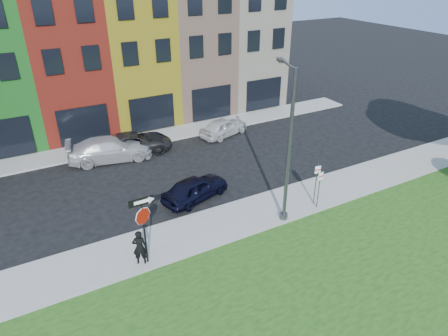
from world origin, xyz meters
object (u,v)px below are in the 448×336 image
sedan_near (195,188)px  street_lamp (288,148)px  stop_sign (143,217)px  man (140,247)px

sedan_near → street_lamp: bearing=-157.7°
stop_sign → street_lamp: 7.33m
man → street_lamp: 8.02m
stop_sign → street_lamp: size_ratio=0.43×
stop_sign → sedan_near: 5.85m
man → sedan_near: 5.75m
street_lamp → stop_sign: bearing=-161.3°
stop_sign → sedan_near: size_ratio=0.77×
man → sedan_near: size_ratio=0.39×
man → street_lamp: (7.44, -0.04, 3.01)m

